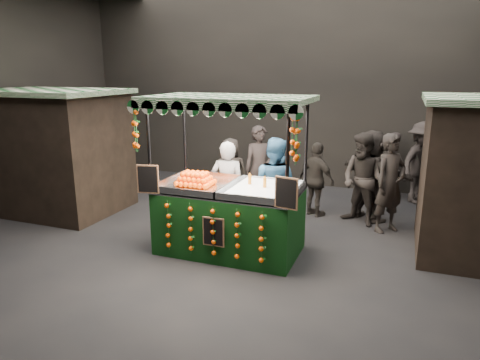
% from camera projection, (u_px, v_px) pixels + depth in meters
% --- Properties ---
extents(ground, '(12.00, 12.00, 0.00)m').
position_uv_depth(ground, '(224.00, 254.00, 7.27)').
color(ground, black).
rests_on(ground, ground).
extents(market_hall, '(12.10, 10.10, 5.05)m').
position_uv_depth(market_hall, '(222.00, 43.00, 6.43)').
color(market_hall, black).
rests_on(market_hall, ground).
extents(neighbour_stall_left, '(3.00, 2.20, 2.60)m').
position_uv_depth(neighbour_stall_left, '(53.00, 150.00, 9.36)').
color(neighbour_stall_left, black).
rests_on(neighbour_stall_left, ground).
extents(juice_stall, '(2.68, 1.58, 2.60)m').
position_uv_depth(juice_stall, '(229.00, 206.00, 7.18)').
color(juice_stall, black).
rests_on(juice_stall, ground).
extents(vendor_grey, '(0.70, 0.52, 1.75)m').
position_uv_depth(vendor_grey, '(228.00, 188.00, 8.01)').
color(vendor_grey, slate).
rests_on(vendor_grey, ground).
extents(vendor_blue, '(1.01, 0.85, 1.83)m').
position_uv_depth(vendor_blue, '(274.00, 187.00, 7.95)').
color(vendor_blue, navy).
rests_on(vendor_blue, ground).
extents(shopper_0, '(0.81, 0.73, 1.86)m').
position_uv_depth(shopper_0, '(260.00, 169.00, 9.31)').
color(shopper_0, '#2B2423').
rests_on(shopper_0, ground).
extents(shopper_1, '(1.11, 1.04, 1.83)m').
position_uv_depth(shopper_1, '(363.00, 180.00, 8.47)').
color(shopper_1, '#2A2422').
rests_on(shopper_1, ground).
extents(shopper_2, '(0.98, 0.80, 1.56)m').
position_uv_depth(shopper_2, '(316.00, 180.00, 9.01)').
color(shopper_2, black).
rests_on(shopper_2, ground).
extents(shopper_3, '(1.28, 1.39, 1.88)m').
position_uv_depth(shopper_3, '(421.00, 163.00, 9.88)').
color(shopper_3, '#2D2725').
rests_on(shopper_3, ground).
extents(shopper_4, '(0.91, 0.82, 1.57)m').
position_uv_depth(shopper_4, '(231.00, 173.00, 9.55)').
color(shopper_4, '#2B2623').
rests_on(shopper_4, ground).
extents(shopper_5, '(1.69, 1.50, 1.85)m').
position_uv_depth(shopper_5, '(371.00, 175.00, 8.75)').
color(shopper_5, '#2E2825').
rests_on(shopper_5, ground).
extents(shopper_6, '(0.40, 0.59, 1.56)m').
position_uv_depth(shopper_6, '(391.00, 165.00, 10.41)').
color(shopper_6, black).
rests_on(shopper_6, ground).
extents(shopper_7, '(0.79, 0.80, 1.87)m').
position_uv_depth(shopper_7, '(390.00, 183.00, 8.10)').
color(shopper_7, black).
rests_on(shopper_7, ground).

